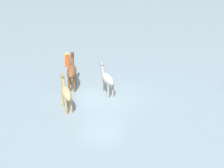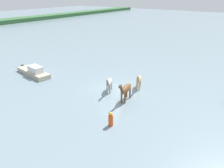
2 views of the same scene
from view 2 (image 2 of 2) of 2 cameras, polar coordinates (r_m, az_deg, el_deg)
ground_plane at (r=22.35m, az=0.64°, el=-1.56°), size 201.43×201.43×0.00m
horse_dun_straggler at (r=21.66m, az=-0.76°, el=0.38°), size 2.15×1.36×1.75m
horse_lead at (r=22.57m, az=6.96°, el=1.20°), size 2.20×1.26×1.76m
horse_pinto_flank at (r=19.82m, az=3.54°, el=-1.38°), size 2.65×0.96×2.04m
boat_skiff_near at (r=27.91m, az=-19.65°, el=2.88°), size 2.19×5.64×1.36m
buoy_channel_marker at (r=16.48m, az=-0.33°, el=-9.20°), size 0.36×0.36×1.14m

